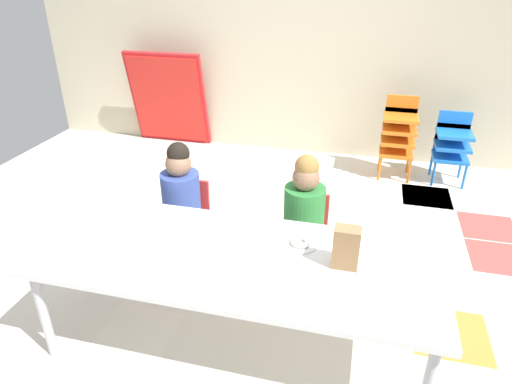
# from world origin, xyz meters

# --- Properties ---
(ground_plane) EXTENTS (6.07, 4.47, 0.02)m
(ground_plane) POSITION_xyz_m (0.00, 0.00, -0.01)
(ground_plane) COLOR silver
(back_wall) EXTENTS (6.07, 0.10, 2.70)m
(back_wall) POSITION_xyz_m (0.00, 2.24, 1.35)
(back_wall) COLOR beige
(back_wall) RESTS_ON ground_plane
(craft_table) EXTENTS (2.10, 0.83, 0.60)m
(craft_table) POSITION_xyz_m (0.14, -0.80, 0.55)
(craft_table) COLOR white
(craft_table) RESTS_ON ground_plane
(seated_child_near_camera) EXTENTS (0.32, 0.32, 0.92)m
(seated_child_near_camera) POSITION_xyz_m (-0.43, -0.16, 0.55)
(seated_child_near_camera) COLOR red
(seated_child_near_camera) RESTS_ON ground_plane
(seated_child_middle_seat) EXTENTS (0.32, 0.32, 0.92)m
(seated_child_middle_seat) POSITION_xyz_m (0.41, -0.16, 0.55)
(seated_child_middle_seat) COLOR red
(seated_child_middle_seat) RESTS_ON ground_plane
(kid_chair_orange_stack) EXTENTS (0.32, 0.30, 0.80)m
(kid_chair_orange_stack) POSITION_xyz_m (1.05, 1.77, 0.46)
(kid_chair_orange_stack) COLOR orange
(kid_chair_orange_stack) RESTS_ON ground_plane
(kid_chair_blue_stack) EXTENTS (0.32, 0.30, 0.68)m
(kid_chair_blue_stack) POSITION_xyz_m (1.55, 1.77, 0.40)
(kid_chair_blue_stack) COLOR blue
(kid_chair_blue_stack) RESTS_ON ground_plane
(folded_activity_table) EXTENTS (0.90, 0.29, 1.09)m
(folded_activity_table) POSITION_xyz_m (-1.51, 2.04, 0.54)
(folded_activity_table) COLOR red
(folded_activity_table) RESTS_ON ground_plane
(paper_bag_brown) EXTENTS (0.13, 0.09, 0.22)m
(paper_bag_brown) POSITION_xyz_m (0.70, -0.76, 0.71)
(paper_bag_brown) COLOR #9E754C
(paper_bag_brown) RESTS_ON craft_table
(paper_plate_near_edge) EXTENTS (0.18, 0.18, 0.01)m
(paper_plate_near_edge) POSITION_xyz_m (0.46, -0.63, 0.60)
(paper_plate_near_edge) COLOR white
(paper_plate_near_edge) RESTS_ON craft_table
(donut_powdered_on_plate) EXTENTS (0.11, 0.11, 0.03)m
(donut_powdered_on_plate) POSITION_xyz_m (0.46, -0.63, 0.62)
(donut_powdered_on_plate) COLOR white
(donut_powdered_on_plate) RESTS_ON craft_table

